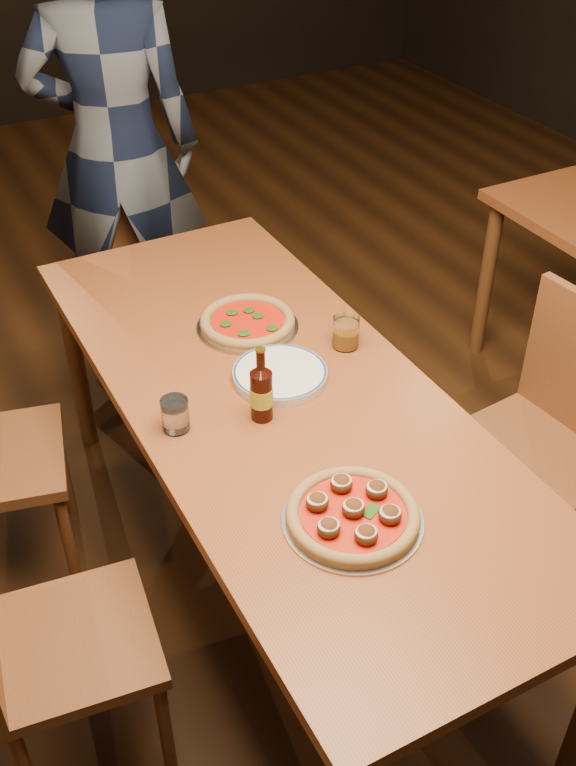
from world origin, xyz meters
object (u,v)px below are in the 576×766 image
chair_main_e (526,458)px  amber_glass (346,332)px  chair_main_nw (73,640)px  chair_end (157,280)px  diner (115,148)px  pizza_margherita (248,322)px  table_main (280,414)px  water_glass (175,415)px  beer_bottle (261,394)px  plate_stack (280,375)px  pizza_meatball (353,514)px

chair_main_e → amber_glass: chair_main_e is taller
chair_main_nw → chair_end: size_ratio=0.99×
amber_glass → diner: size_ratio=0.05×
chair_main_nw → pizza_margherita: chair_main_nw is taller
pizza_margherita → chair_main_nw: bearing=-142.4°
table_main → water_glass: water_glass is taller
pizza_margherita → beer_bottle: (-0.15, -0.40, 0.06)m
chair_end → water_glass: 1.39m
plate_stack → water_glass: (-0.33, -0.07, 0.03)m
chair_main_nw → chair_end: 1.72m
plate_stack → beer_bottle: beer_bottle is taller
chair_end → amber_glass: size_ratio=8.75×
table_main → amber_glass: bearing=22.3°
chair_end → plate_stack: size_ratio=3.24×
chair_end → pizza_margherita: bearing=-92.4°
diner → water_glass: bearing=97.7°
plate_stack → amber_glass: (0.24, 0.05, 0.04)m
plate_stack → chair_main_e: bearing=-30.8°
diner → table_main: bearing=109.0°
pizza_margherita → chair_end: bearing=87.9°
amber_glass → chair_end: bearing=98.6°
plate_stack → pizza_meatball: bearing=-100.6°
chair_main_nw → plate_stack: chair_main_nw is taller
table_main → diner: (0.06, 1.48, 0.23)m
chair_main_e → beer_bottle: chair_main_e is taller
chair_main_e → pizza_meatball: size_ratio=3.01×
chair_end → diner: diner is taller
beer_bottle → amber_glass: 0.40m
chair_main_e → amber_glass: size_ratio=10.04×
chair_main_e → diner: diner is taller
diner → chair_end: bearing=122.1°
pizza_margherita → water_glass: water_glass is taller
amber_glass → diner: bearing=99.0°
water_glass → chair_main_e: bearing=-17.6°
pizza_meatball → plate_stack: bearing=79.4°
chair_main_nw → pizza_meatball: 0.76m
chair_main_nw → amber_glass: 1.11m
diner → chair_main_e: bearing=129.6°
pizza_meatball → pizza_margherita: size_ratio=1.05×
chair_end → plate_stack: chair_end is taller
beer_bottle → pizza_margherita: bearing=69.3°
diner → pizza_margherita: bearing=111.6°
water_glass → amber_glass: 0.59m
chair_main_e → water_glass: (-0.95, 0.30, 0.31)m
chair_main_nw → chair_end: (0.80, 1.52, 0.00)m
pizza_margherita → diner: (-0.01, 1.15, 0.14)m
table_main → pizza_meatball: bearing=-98.1°
chair_main_nw → diner: 1.96m
pizza_meatball → plate_stack: size_ratio=1.23×
pizza_margherita → plate_stack: 0.27m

